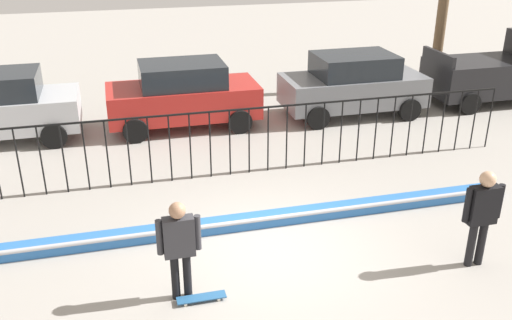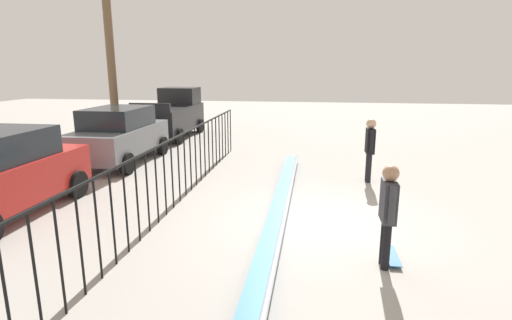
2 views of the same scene
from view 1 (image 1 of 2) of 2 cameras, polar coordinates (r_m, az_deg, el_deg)
ground_plane at (r=10.66m, az=1.39°, el=-9.13°), size 60.00×60.00×0.00m
bowl_coping_ledge at (r=11.39m, az=0.07°, el=-6.08°), size 11.00×0.41×0.27m
perimeter_fence at (r=13.22m, az=-2.67°, el=2.57°), size 14.04×0.04×1.64m
skateboarder at (r=9.02m, az=-7.75°, el=-8.20°), size 0.70×0.26×1.74m
skateboard at (r=9.46m, az=-5.52°, el=-13.63°), size 0.80×0.20×0.07m
camera_operator at (r=10.48m, az=21.83°, el=-4.73°), size 0.74×0.28×1.82m
parked_car_red at (r=16.53m, az=-7.36°, el=6.56°), size 4.30×2.12×1.90m
parked_car_gray at (r=17.67m, az=9.75°, el=7.53°), size 4.30×2.12×1.90m
pickup_truck at (r=20.47m, az=23.79°, el=8.27°), size 4.70×2.12×2.24m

